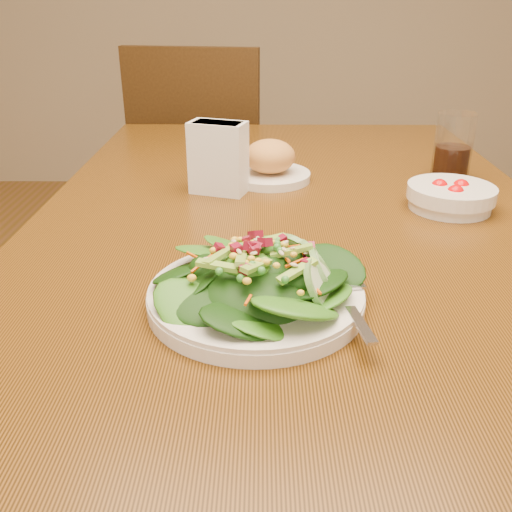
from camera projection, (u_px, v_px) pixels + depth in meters
name	position (u px, v px, depth m)	size (l,w,h in m)	color
dining_table	(294.00, 265.00, 1.03)	(0.90, 1.40, 0.75)	brown
chair_far	(205.00, 180.00, 1.97)	(0.49, 0.50, 0.95)	#35210B
salad_plate	(264.00, 284.00, 0.69)	(0.27, 0.26, 0.08)	silver
bread_plate	(270.00, 164.00, 1.14)	(0.16, 0.16, 0.08)	silver
tomato_bowl	(451.00, 196.00, 0.99)	(0.15, 0.15, 0.05)	silver
drinking_glass	(452.00, 151.00, 1.14)	(0.08, 0.08, 0.13)	silver
napkin_holder	(218.00, 156.00, 1.05)	(0.11, 0.08, 0.13)	white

